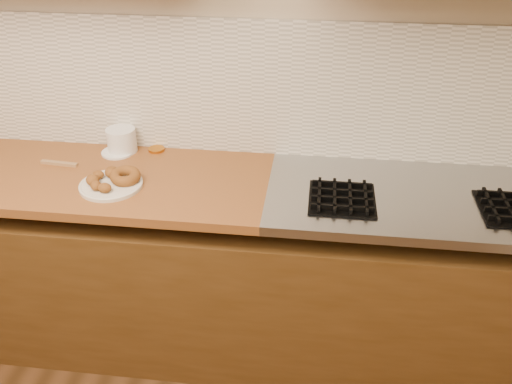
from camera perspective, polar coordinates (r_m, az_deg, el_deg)
wall_back at (r=2.43m, az=-9.99°, el=14.43°), size 4.00×0.02×2.70m
base_cabinet at (r=2.61m, az=-9.95°, el=-8.38°), size 3.60×0.60×0.77m
butcher_block at (r=2.60m, az=-24.82°, el=1.86°), size 2.30×0.62×0.04m
stovetop at (r=2.28m, az=17.78°, el=-0.73°), size 1.30×0.62×0.04m
backsplash at (r=2.46m, az=-9.75°, el=11.00°), size 3.60×0.02×0.60m
burner_grates at (r=2.19m, az=17.57°, el=-1.07°), size 0.91×0.26×0.03m
donut_plate at (r=2.29m, az=-15.01°, el=0.71°), size 0.26×0.26×0.01m
ring_donut at (r=2.28m, az=-13.61°, el=1.65°), size 0.18×0.18×0.06m
fried_dough_chunks at (r=2.29m, az=-15.98°, el=1.32°), size 0.14×0.19×0.04m
plastic_tub at (r=2.55m, az=-13.96°, el=5.31°), size 0.15×0.15×0.11m
tub_lid at (r=2.56m, az=-14.35°, el=4.07°), size 0.16×0.16×0.01m
brass_jar_lid at (r=2.55m, az=-10.43°, el=4.44°), size 0.10×0.10×0.01m
wooden_utensil at (r=2.53m, az=-20.00°, el=2.85°), size 0.17×0.04×0.01m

